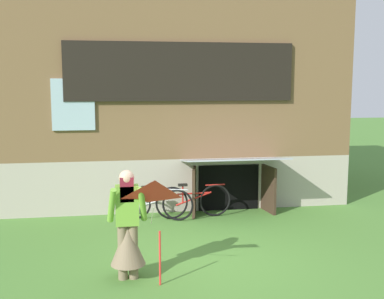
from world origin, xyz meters
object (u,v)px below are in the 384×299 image
(bicycle_silver, at_px, (156,203))
(kite, at_px, (155,205))
(person, at_px, (128,234))
(bicycle_red, at_px, (194,201))

(bicycle_silver, bearing_deg, kite, -76.81)
(person, xyz_separation_m, bicycle_silver, (0.68, 3.05, -0.34))
(person, distance_m, bicycle_silver, 3.15)
(person, height_order, bicycle_red, person)
(kite, bearing_deg, person, 127.44)
(bicycle_red, height_order, bicycle_silver, bicycle_red)
(kite, bearing_deg, bicycle_red, 72.70)
(kite, distance_m, bicycle_silver, 3.67)
(person, height_order, kite, person)
(kite, bearing_deg, bicycle_silver, 85.09)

